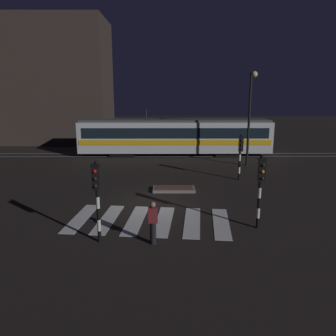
{
  "coord_description": "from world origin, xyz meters",
  "views": [
    {
      "loc": [
        0.75,
        -16.97,
        5.86
      ],
      "look_at": [
        0.87,
        2.2,
        1.4
      ],
      "focal_mm": 36.31,
      "sensor_mm": 36.0,
      "label": 1
    }
  ],
  "objects_px": {
    "traffic_light_corner_near_right": "(261,182)",
    "traffic_light_kerb_mid_left": "(97,190)",
    "tram": "(175,136)",
    "pedestrian_waiting_at_kerb": "(153,223)",
    "traffic_light_corner_far_right": "(240,151)",
    "street_lamp_trackside_right": "(250,108)"
  },
  "relations": [
    {
      "from": "traffic_light_kerb_mid_left",
      "to": "pedestrian_waiting_at_kerb",
      "type": "height_order",
      "value": "traffic_light_kerb_mid_left"
    },
    {
      "from": "traffic_light_corner_far_right",
      "to": "pedestrian_waiting_at_kerb",
      "type": "height_order",
      "value": "traffic_light_corner_far_right"
    },
    {
      "from": "street_lamp_trackside_right",
      "to": "tram",
      "type": "height_order",
      "value": "street_lamp_trackside_right"
    },
    {
      "from": "traffic_light_corner_near_right",
      "to": "pedestrian_waiting_at_kerb",
      "type": "relative_size",
      "value": 1.86
    },
    {
      "from": "traffic_light_corner_far_right",
      "to": "tram",
      "type": "bearing_deg",
      "value": 114.52
    },
    {
      "from": "pedestrian_waiting_at_kerb",
      "to": "tram",
      "type": "bearing_deg",
      "value": 85.88
    },
    {
      "from": "traffic_light_kerb_mid_left",
      "to": "tram",
      "type": "bearing_deg",
      "value": 79.29
    },
    {
      "from": "pedestrian_waiting_at_kerb",
      "to": "traffic_light_corner_near_right",
      "type": "bearing_deg",
      "value": 17.79
    },
    {
      "from": "traffic_light_kerb_mid_left",
      "to": "pedestrian_waiting_at_kerb",
      "type": "xyz_separation_m",
      "value": [
        2.11,
        -0.1,
        -1.26
      ]
    },
    {
      "from": "tram",
      "to": "traffic_light_corner_far_right",
      "type": "bearing_deg",
      "value": -65.48
    },
    {
      "from": "traffic_light_corner_near_right",
      "to": "pedestrian_waiting_at_kerb",
      "type": "bearing_deg",
      "value": -162.21
    },
    {
      "from": "street_lamp_trackside_right",
      "to": "tram",
      "type": "bearing_deg",
      "value": 139.49
    },
    {
      "from": "traffic_light_kerb_mid_left",
      "to": "tram",
      "type": "relative_size",
      "value": 0.19
    },
    {
      "from": "traffic_light_corner_near_right",
      "to": "traffic_light_kerb_mid_left",
      "type": "bearing_deg",
      "value": -168.54
    },
    {
      "from": "street_lamp_trackside_right",
      "to": "traffic_light_kerb_mid_left",
      "type": "bearing_deg",
      "value": -123.7
    },
    {
      "from": "traffic_light_kerb_mid_left",
      "to": "pedestrian_waiting_at_kerb",
      "type": "distance_m",
      "value": 2.46
    },
    {
      "from": "tram",
      "to": "pedestrian_waiting_at_kerb",
      "type": "relative_size",
      "value": 10.09
    },
    {
      "from": "traffic_light_corner_near_right",
      "to": "traffic_light_kerb_mid_left",
      "type": "xyz_separation_m",
      "value": [
        -6.57,
        -1.33,
        0.05
      ]
    },
    {
      "from": "traffic_light_corner_far_right",
      "to": "tram",
      "type": "height_order",
      "value": "tram"
    },
    {
      "from": "traffic_light_kerb_mid_left",
      "to": "street_lamp_trackside_right",
      "type": "bearing_deg",
      "value": 56.3
    },
    {
      "from": "traffic_light_corner_far_right",
      "to": "pedestrian_waiting_at_kerb",
      "type": "distance_m",
      "value": 10.88
    },
    {
      "from": "traffic_light_corner_near_right",
      "to": "pedestrian_waiting_at_kerb",
      "type": "height_order",
      "value": "traffic_light_corner_near_right"
    }
  ]
}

